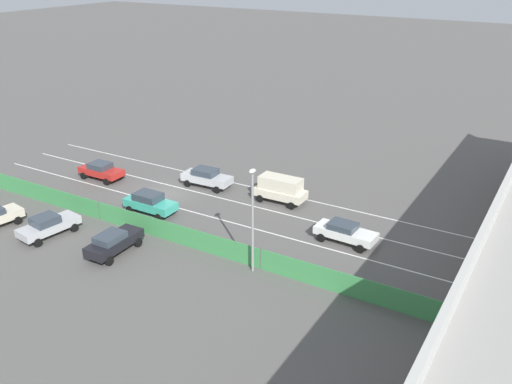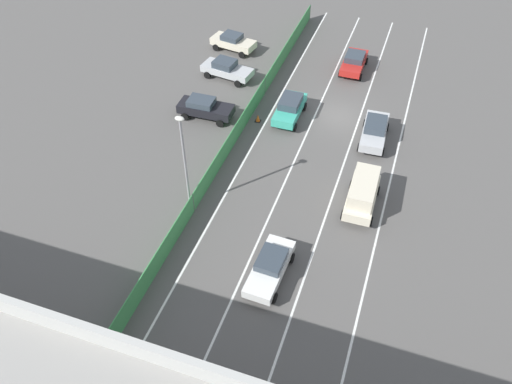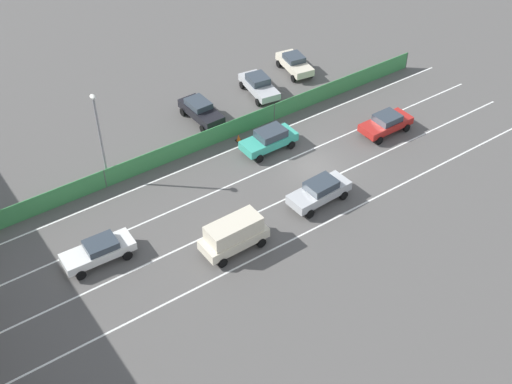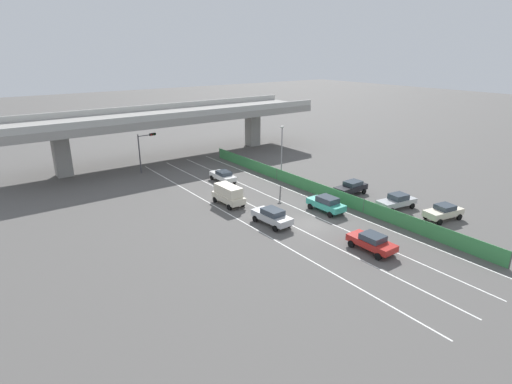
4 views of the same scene
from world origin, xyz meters
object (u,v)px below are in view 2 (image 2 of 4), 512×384
at_px(car_sedan_red, 354,62).
at_px(parked_wagon_silver, 227,69).
at_px(car_sedan_silver, 375,130).
at_px(car_sedan_white, 270,267).
at_px(traffic_cone, 258,118).
at_px(parked_sedan_dark, 205,108).
at_px(car_van_cream, 363,192).
at_px(parked_sedan_cream, 233,42).
at_px(car_taxi_teal, 290,108).
at_px(street_lamp, 184,155).

xyz_separation_m(car_sedan_red, parked_wagon_silver, (10.37, 4.92, 0.02)).
xyz_separation_m(car_sedan_silver, car_sedan_red, (3.51, -9.59, -0.06)).
bearing_deg(car_sedan_white, traffic_cone, -68.40).
xyz_separation_m(parked_sedan_dark, traffic_cone, (-4.19, -0.86, -0.64)).
bearing_deg(parked_sedan_dark, car_van_cream, 156.76).
relative_size(car_sedan_silver, parked_sedan_cream, 1.05).
distance_m(car_van_cream, parked_sedan_cream, 22.89).
bearing_deg(parked_sedan_cream, parked_wagon_silver, 104.39).
bearing_deg(car_sedan_silver, car_sedan_red, -69.91).
bearing_deg(car_taxi_teal, street_lamp, 73.79).
relative_size(parked_sedan_cream, parked_wagon_silver, 0.94).
bearing_deg(parked_sedan_cream, car_van_cream, 132.79).
distance_m(car_sedan_white, car_sedan_silver, 15.27).
bearing_deg(car_sedan_silver, parked_wagon_silver, -18.60).
distance_m(parked_sedan_cream, traffic_cone, 11.66).
height_order(car_sedan_red, street_lamp, street_lamp).
xyz_separation_m(parked_sedan_cream, traffic_cone, (-5.95, 10.01, -0.60)).
distance_m(parked_sedan_dark, street_lamp, 10.69).
relative_size(parked_sedan_cream, parked_sedan_dark, 1.00).
bearing_deg(car_sedan_white, car_sedan_red, -89.97).
relative_size(car_sedan_white, car_sedan_red, 1.06).
bearing_deg(car_sedan_white, parked_sedan_cream, -64.47).
bearing_deg(car_sedan_white, car_sedan_silver, -103.24).
relative_size(car_sedan_red, parked_sedan_dark, 0.97).
xyz_separation_m(parked_sedan_dark, street_lamp, (-2.99, 9.64, 3.50)).
height_order(car_sedan_white, street_lamp, street_lamp).
bearing_deg(car_van_cream, street_lamp, 19.01).
relative_size(car_sedan_silver, parked_wagon_silver, 0.99).
height_order(car_van_cream, street_lamp, street_lamp).
height_order(parked_wagon_silver, street_lamp, street_lamp).
xyz_separation_m(car_taxi_teal, parked_wagon_silver, (6.96, -3.94, -0.06)).
bearing_deg(traffic_cone, parked_sedan_dark, 11.67).
bearing_deg(car_sedan_silver, parked_sedan_dark, 6.15).
xyz_separation_m(car_sedan_white, car_sedan_red, (0.01, -24.45, 0.02)).
height_order(parked_sedan_dark, traffic_cone, parked_sedan_dark).
xyz_separation_m(car_sedan_red, car_taxi_teal, (3.41, 8.86, 0.08)).
height_order(car_sedan_red, parked_wagon_silver, parked_wagon_silver).
relative_size(car_sedan_white, parked_sedan_dark, 1.03).
height_order(car_van_cream, parked_sedan_dark, car_van_cream).
distance_m(car_sedan_silver, parked_wagon_silver, 14.64).
distance_m(car_sedan_white, car_taxi_teal, 15.96).
xyz_separation_m(car_sedan_white, parked_sedan_dark, (9.84, -13.42, 0.06)).
height_order(parked_sedan_dark, street_lamp, street_lamp).
bearing_deg(car_van_cream, parked_wagon_silver, -40.02).
bearing_deg(parked_wagon_silver, parked_sedan_cream, -75.61).
height_order(car_van_cream, car_sedan_white, car_van_cream).
distance_m(car_taxi_teal, parked_wagon_silver, 8.00).
height_order(car_sedan_red, traffic_cone, car_sedan_red).
bearing_deg(car_sedan_red, car_sedan_silver, 110.09).
xyz_separation_m(car_van_cream, car_sedan_white, (3.94, 7.50, -0.41)).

